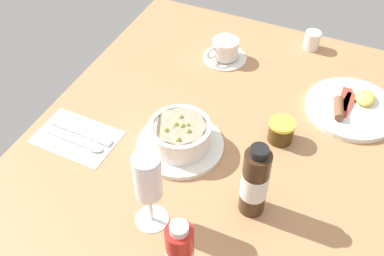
% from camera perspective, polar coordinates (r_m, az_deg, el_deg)
% --- Properties ---
extents(ground_plane, '(1.10, 0.84, 0.03)m').
position_cam_1_polar(ground_plane, '(1.09, 2.24, -2.97)').
color(ground_plane, '#A8754C').
extents(porridge_bowl, '(0.20, 0.20, 0.08)m').
position_cam_1_polar(porridge_bowl, '(1.06, -1.46, -1.03)').
color(porridge_bowl, silver).
rests_on(porridge_bowl, ground_plane).
extents(cutlery_setting, '(0.13, 0.19, 0.01)m').
position_cam_1_polar(cutlery_setting, '(1.13, -13.59, -1.10)').
color(cutlery_setting, silver).
rests_on(cutlery_setting, ground_plane).
extents(coffee_cup, '(0.12, 0.12, 0.06)m').
position_cam_1_polar(coffee_cup, '(1.32, 4.00, 9.34)').
color(coffee_cup, silver).
rests_on(coffee_cup, ground_plane).
extents(creamer_jug, '(0.04, 0.05, 0.06)m').
position_cam_1_polar(creamer_jug, '(1.40, 14.35, 10.25)').
color(creamer_jug, silver).
rests_on(creamer_jug, ground_plane).
extents(wine_glass, '(0.07, 0.07, 0.18)m').
position_cam_1_polar(wine_glass, '(0.86, -5.36, -6.30)').
color(wine_glass, white).
rests_on(wine_glass, ground_plane).
extents(jam_jar, '(0.06, 0.06, 0.06)m').
position_cam_1_polar(jam_jar, '(1.10, 10.72, -0.33)').
color(jam_jar, '#3E2C0D').
rests_on(jam_jar, ground_plane).
extents(sauce_bottle_red, '(0.05, 0.05, 0.16)m').
position_cam_1_polar(sauce_bottle_red, '(0.83, -1.47, -15.08)').
color(sauce_bottle_red, '#B21E19').
rests_on(sauce_bottle_red, ground_plane).
extents(sauce_bottle_brown, '(0.05, 0.05, 0.18)m').
position_cam_1_polar(sauce_bottle_brown, '(0.92, 7.59, -6.52)').
color(sauce_bottle_brown, '#382314').
rests_on(sauce_bottle_brown, ground_plane).
extents(breakfast_plate, '(0.23, 0.23, 0.04)m').
position_cam_1_polar(breakfast_plate, '(1.23, 18.77, 2.37)').
color(breakfast_plate, silver).
rests_on(breakfast_plate, ground_plane).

